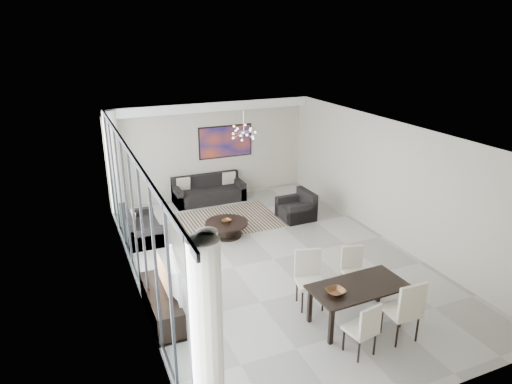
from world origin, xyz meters
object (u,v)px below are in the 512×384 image
tv_console (161,304)px  dining_table (358,290)px  coffee_table (227,228)px  television (169,275)px  sofa_main (209,193)px

tv_console → dining_table: 3.47m
coffee_table → television: (-2.05, -2.78, 0.63)m
sofa_main → dining_table: sofa_main is taller
sofa_main → television: size_ratio=1.86×
coffee_table → dining_table: dining_table is taller
sofa_main → dining_table: (0.58, -6.70, 0.37)m
tv_console → television: size_ratio=1.49×
sofa_main → television: television is taller
tv_console → dining_table: (3.12, -1.46, 0.36)m
coffee_table → television: television is taller
television → dining_table: 3.29m
tv_console → dining_table: bearing=-25.1°
tv_console → sofa_main: bearing=64.1°
sofa_main → coffee_table: bearing=-97.5°
coffee_table → dining_table: 4.31m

